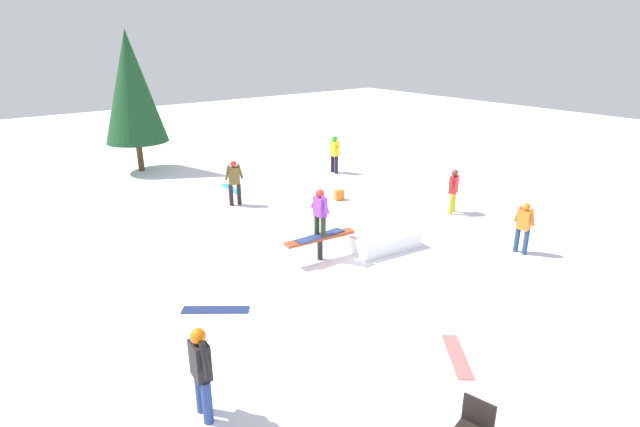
{
  "coord_description": "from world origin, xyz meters",
  "views": [
    {
      "loc": [
        7.05,
        8.99,
        5.37
      ],
      "look_at": [
        0.0,
        0.0,
        1.23
      ],
      "focal_mm": 28.0,
      "sensor_mm": 36.0,
      "label": 1
    }
  ],
  "objects_px": {
    "bystander_brown": "(234,180)",
    "bystander_black": "(201,369)",
    "main_rider_on_rail": "(320,214)",
    "loose_snowboard_cyan": "(231,189)",
    "rail_feature": "(320,240)",
    "pine_tree_near": "(131,87)",
    "bystander_orange": "(524,225)",
    "loose_snowboard_navy": "(215,310)",
    "backpack_on_snow": "(339,195)",
    "loose_snowboard_coral": "(457,356)",
    "bystander_yellow": "(334,152)",
    "bystander_red": "(453,189)"
  },
  "relations": [
    {
      "from": "main_rider_on_rail",
      "to": "loose_snowboard_navy",
      "type": "distance_m",
      "value": 3.48
    },
    {
      "from": "pine_tree_near",
      "to": "bystander_yellow",
      "type": "bearing_deg",
      "value": 139.47
    },
    {
      "from": "rail_feature",
      "to": "loose_snowboard_cyan",
      "type": "distance_m",
      "value": 6.89
    },
    {
      "from": "main_rider_on_rail",
      "to": "bystander_black",
      "type": "bearing_deg",
      "value": 35.11
    },
    {
      "from": "main_rider_on_rail",
      "to": "pine_tree_near",
      "type": "bearing_deg",
      "value": -86.99
    },
    {
      "from": "loose_snowboard_navy",
      "to": "pine_tree_near",
      "type": "relative_size",
      "value": 0.25
    },
    {
      "from": "main_rider_on_rail",
      "to": "bystander_black",
      "type": "xyz_separation_m",
      "value": [
        4.72,
        3.25,
        -0.38
      ]
    },
    {
      "from": "main_rider_on_rail",
      "to": "rail_feature",
      "type": "bearing_deg",
      "value": 0.0
    },
    {
      "from": "bystander_black",
      "to": "loose_snowboard_cyan",
      "type": "distance_m",
      "value": 11.65
    },
    {
      "from": "bystander_yellow",
      "to": "pine_tree_near",
      "type": "xyz_separation_m",
      "value": [
        6.08,
        -5.2,
        2.53
      ]
    },
    {
      "from": "rail_feature",
      "to": "bystander_yellow",
      "type": "bearing_deg",
      "value": -125.48
    },
    {
      "from": "rail_feature",
      "to": "bystander_red",
      "type": "height_order",
      "value": "bystander_red"
    },
    {
      "from": "bystander_brown",
      "to": "rail_feature",
      "type": "bearing_deg",
      "value": -77.55
    },
    {
      "from": "loose_snowboard_cyan",
      "to": "loose_snowboard_coral",
      "type": "xyz_separation_m",
      "value": [
        1.74,
        11.43,
        0.0
      ]
    },
    {
      "from": "loose_snowboard_navy",
      "to": "bystander_brown",
      "type": "bearing_deg",
      "value": 95.08
    },
    {
      "from": "bystander_brown",
      "to": "bystander_yellow",
      "type": "xyz_separation_m",
      "value": [
        -5.17,
        -1.11,
        0.0
      ]
    },
    {
      "from": "loose_snowboard_cyan",
      "to": "loose_snowboard_coral",
      "type": "relative_size",
      "value": 1.07
    },
    {
      "from": "pine_tree_near",
      "to": "rail_feature",
      "type": "bearing_deg",
      "value": 92.48
    },
    {
      "from": "bystander_yellow",
      "to": "pine_tree_near",
      "type": "relative_size",
      "value": 0.27
    },
    {
      "from": "bystander_black",
      "to": "loose_snowboard_coral",
      "type": "xyz_separation_m",
      "value": [
        -4.14,
        1.4,
        -0.83
      ]
    },
    {
      "from": "rail_feature",
      "to": "pine_tree_near",
      "type": "relative_size",
      "value": 0.35
    },
    {
      "from": "backpack_on_snow",
      "to": "bystander_black",
      "type": "bearing_deg",
      "value": -124.63
    },
    {
      "from": "bystander_red",
      "to": "loose_snowboard_navy",
      "type": "xyz_separation_m",
      "value": [
        8.64,
        0.77,
        -0.78
      ]
    },
    {
      "from": "loose_snowboard_cyan",
      "to": "backpack_on_snow",
      "type": "xyz_separation_m",
      "value": [
        -2.3,
        3.41,
        0.16
      ]
    },
    {
      "from": "main_rider_on_rail",
      "to": "bystander_yellow",
      "type": "relative_size",
      "value": 0.91
    },
    {
      "from": "rail_feature",
      "to": "backpack_on_snow",
      "type": "height_order",
      "value": "rail_feature"
    },
    {
      "from": "rail_feature",
      "to": "backpack_on_snow",
      "type": "bearing_deg",
      "value": -129.28
    },
    {
      "from": "main_rider_on_rail",
      "to": "loose_snowboard_cyan",
      "type": "bearing_deg",
      "value": -99.24
    },
    {
      "from": "loose_snowboard_navy",
      "to": "backpack_on_snow",
      "type": "xyz_separation_m",
      "value": [
        -6.68,
        -3.97,
        0.16
      ]
    },
    {
      "from": "loose_snowboard_cyan",
      "to": "bystander_black",
      "type": "bearing_deg",
      "value": -24.52
    },
    {
      "from": "bystander_black",
      "to": "bystander_yellow",
      "type": "bearing_deg",
      "value": -42.77
    },
    {
      "from": "bystander_red",
      "to": "pine_tree_near",
      "type": "height_order",
      "value": "pine_tree_near"
    },
    {
      "from": "main_rider_on_rail",
      "to": "loose_snowboard_navy",
      "type": "xyz_separation_m",
      "value": [
        3.21,
        0.61,
        -1.21
      ]
    },
    {
      "from": "rail_feature",
      "to": "bystander_brown",
      "type": "bearing_deg",
      "value": -88.02
    },
    {
      "from": "bystander_red",
      "to": "backpack_on_snow",
      "type": "bearing_deg",
      "value": 102.1
    },
    {
      "from": "bystander_yellow",
      "to": "bystander_black",
      "type": "bearing_deg",
      "value": 138.39
    },
    {
      "from": "bystander_red",
      "to": "loose_snowboard_coral",
      "type": "distance_m",
      "value": 7.75
    },
    {
      "from": "main_rider_on_rail",
      "to": "bystander_red",
      "type": "bearing_deg",
      "value": -177.72
    },
    {
      "from": "rail_feature",
      "to": "loose_snowboard_coral",
      "type": "relative_size",
      "value": 1.5
    },
    {
      "from": "bystander_brown",
      "to": "bystander_black",
      "type": "bearing_deg",
      "value": -104.56
    },
    {
      "from": "bystander_brown",
      "to": "bystander_yellow",
      "type": "height_order",
      "value": "bystander_yellow"
    },
    {
      "from": "rail_feature",
      "to": "bystander_orange",
      "type": "relative_size",
      "value": 1.41
    },
    {
      "from": "bystander_yellow",
      "to": "loose_snowboard_navy",
      "type": "xyz_separation_m",
      "value": [
        8.8,
        6.79,
        -0.83
      ]
    },
    {
      "from": "main_rider_on_rail",
      "to": "loose_snowboard_coral",
      "type": "distance_m",
      "value": 4.85
    },
    {
      "from": "rail_feature",
      "to": "pine_tree_near",
      "type": "xyz_separation_m",
      "value": [
        0.49,
        -11.38,
        2.85
      ]
    },
    {
      "from": "bystander_black",
      "to": "pine_tree_near",
      "type": "distance_m",
      "value": 15.44
    },
    {
      "from": "main_rider_on_rail",
      "to": "loose_snowboard_navy",
      "type": "height_order",
      "value": "main_rider_on_rail"
    },
    {
      "from": "rail_feature",
      "to": "pine_tree_near",
      "type": "bearing_deg",
      "value": -80.89
    },
    {
      "from": "bystander_black",
      "to": "bystander_red",
      "type": "distance_m",
      "value": 10.71
    },
    {
      "from": "bystander_orange",
      "to": "backpack_on_snow",
      "type": "distance_m",
      "value": 6.33
    }
  ]
}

